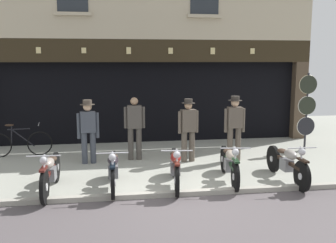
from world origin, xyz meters
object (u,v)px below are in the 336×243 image
object	(u,v)px
shopkeeper_center	(135,125)
assistant_far_right	(234,125)
motorcycle_right	(287,163)
advert_board_far	(61,85)
motorcycle_center	(175,166)
tyre_sign_pole	(307,106)
advert_board_near	(97,85)
leaning_bicycle	(19,143)
motorcycle_center_left	(113,169)
motorcycle_left	(50,172)
salesman_left	(88,128)
salesman_right	(188,127)
motorcycle_center_right	(230,163)

from	to	relation	value
shopkeeper_center	assistant_far_right	xyz separation A→B (m)	(2.60, -0.51, 0.04)
motorcycle_right	advert_board_far	distance (m)	7.30
motorcycle_center	tyre_sign_pole	xyz separation A→B (m)	(4.41, 2.71, 0.88)
tyre_sign_pole	advert_board_near	bearing A→B (deg)	162.21
assistant_far_right	advert_board_near	world-z (taller)	advert_board_near
motorcycle_center	leaning_bicycle	xyz separation A→B (m)	(-3.88, 3.20, -0.06)
motorcycle_center_left	leaning_bicycle	size ratio (longest dim) A/B	1.11
motorcycle_left	salesman_left	xyz separation A→B (m)	(0.66, 2.15, 0.50)
salesman_left	tyre_sign_pole	world-z (taller)	tyre_sign_pole
salesman_right	advert_board_near	bearing A→B (deg)	-58.18
motorcycle_center_left	shopkeeper_center	size ratio (longest dim) A/B	1.16
motorcycle_left	motorcycle_center_right	distance (m)	3.80
motorcycle_right	assistant_far_right	xyz separation A→B (m)	(-0.60, 1.87, 0.55)
salesman_right	tyre_sign_pole	xyz separation A→B (m)	(3.74, 0.79, 0.39)
motorcycle_center	tyre_sign_pole	bearing A→B (deg)	-141.45
salesman_left	tyre_sign_pole	xyz separation A→B (m)	(6.32, 0.59, 0.38)
salesman_left	assistant_far_right	world-z (taller)	assistant_far_right
advert_board_near	tyre_sign_pole	bearing A→B (deg)	-17.79
motorcycle_center_right	assistant_far_right	world-z (taller)	assistant_far_right
shopkeeper_center	salesman_right	distance (m)	1.44
motorcycle_center_right	shopkeeper_center	world-z (taller)	shopkeeper_center
salesman_right	shopkeeper_center	bearing A→B (deg)	-25.80
shopkeeper_center	assistant_far_right	size ratio (longest dim) A/B	0.97
motorcycle_right	leaning_bicycle	world-z (taller)	same
motorcycle_center	leaning_bicycle	world-z (taller)	motorcycle_center
motorcycle_center_right	motorcycle_right	distance (m)	1.28
motorcycle_center	motorcycle_center_right	size ratio (longest dim) A/B	0.98
motorcycle_center_left	motorcycle_right	bearing A→B (deg)	-179.69
assistant_far_right	salesman_right	bearing A→B (deg)	-3.17
motorcycle_center	assistant_far_right	world-z (taller)	assistant_far_right
motorcycle_center	shopkeeper_center	bearing A→B (deg)	-66.08
motorcycle_center_right	leaning_bicycle	distance (m)	5.97
salesman_right	advert_board_far	distance (m)	4.59
salesman_right	motorcycle_center_right	bearing A→B (deg)	97.96
motorcycle_center_left	leaning_bicycle	distance (m)	4.09
motorcycle_center_left	shopkeeper_center	bearing A→B (deg)	-103.18
motorcycle_center	assistant_far_right	size ratio (longest dim) A/B	1.16
motorcycle_left	shopkeeper_center	world-z (taller)	shopkeeper_center
motorcycle_center_left	advert_board_near	bearing A→B (deg)	-83.35
advert_board_near	motorcycle_center_right	bearing A→B (deg)	-57.04
tyre_sign_pole	leaning_bicycle	distance (m)	8.35
motorcycle_center	advert_board_near	world-z (taller)	advert_board_near
motorcycle_center_right	salesman_left	world-z (taller)	salesman_left
salesman_left	assistant_far_right	size ratio (longest dim) A/B	0.96
salesman_right	motorcycle_left	bearing A→B (deg)	21.80
motorcycle_center_left	motorcycle_center	xyz separation A→B (m)	(1.31, -0.01, 0.01)
motorcycle_center	shopkeeper_center	world-z (taller)	shopkeeper_center
motorcycle_right	leaning_bicycle	bearing A→B (deg)	-26.51
motorcycle_center_left	tyre_sign_pole	distance (m)	6.38
motorcycle_center_right	advert_board_near	xyz separation A→B (m)	(-2.97, 4.57, 1.46)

